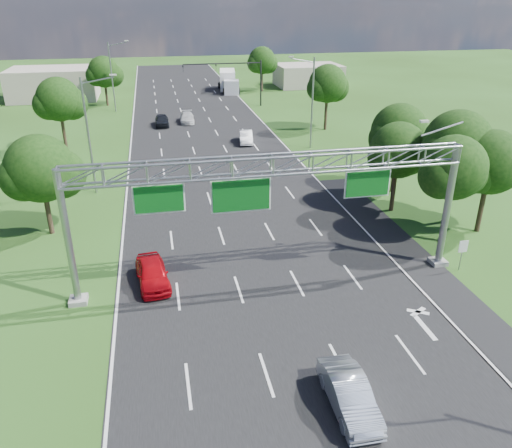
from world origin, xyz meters
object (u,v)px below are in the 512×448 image
object	(u,v)px
sign_gantry	(273,175)
red_coupe	(152,273)
traffic_signal	(239,73)
regulatory_sign	(463,249)
silver_sedan	(349,394)
box_truck	(228,81)

from	to	relation	value
sign_gantry	red_coupe	world-z (taller)	sign_gantry
traffic_signal	red_coupe	distance (m)	53.91
red_coupe	regulatory_sign	bearing A→B (deg)	-13.13
red_coupe	silver_sedan	bearing A→B (deg)	-62.70
regulatory_sign	silver_sedan	xyz separation A→B (m)	(-11.23, -9.65, -0.78)
sign_gantry	traffic_signal	distance (m)	53.51
silver_sedan	box_truck	distance (m)	78.42
silver_sedan	box_truck	bearing A→B (deg)	85.44
traffic_signal	box_truck	xyz separation A→B (m)	(0.52, 14.45, -3.46)
red_coupe	box_truck	size ratio (longest dim) A/B	0.46
sign_gantry	regulatory_sign	size ratio (longest dim) A/B	11.19
regulatory_sign	red_coupe	size ratio (longest dim) A/B	0.47
traffic_signal	silver_sedan	world-z (taller)	traffic_signal
box_truck	sign_gantry	bearing A→B (deg)	-88.63
sign_gantry	box_truck	size ratio (longest dim) A/B	2.42
regulatory_sign	traffic_signal	size ratio (longest dim) A/B	0.17
sign_gantry	silver_sedan	xyz separation A→B (m)	(0.84, -10.67, -6.17)
silver_sedan	box_truck	size ratio (longest dim) A/B	0.45
box_truck	red_coupe	bearing A→B (deg)	-94.73
red_coupe	silver_sedan	size ratio (longest dim) A/B	1.01
regulatory_sign	silver_sedan	bearing A→B (deg)	-139.34
regulatory_sign	traffic_signal	world-z (taller)	traffic_signal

